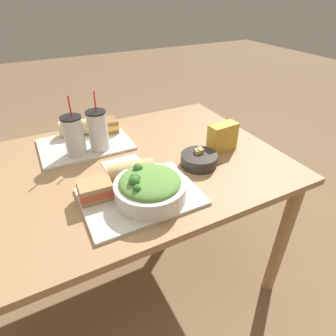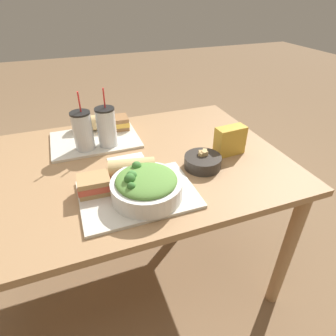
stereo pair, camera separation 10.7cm
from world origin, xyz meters
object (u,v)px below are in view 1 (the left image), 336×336
object	(u,v)px
sandwich_near	(95,190)
napkin_folded	(123,164)
baguette_far	(78,127)
drink_cup_red	(98,132)
baguette_near	(132,171)
sandwich_far	(106,126)
drink_cup_dark	(74,137)
soup_bowl	(199,159)
salad_bowl	(150,187)
chip_bag	(222,137)

from	to	relation	value
sandwich_near	napkin_folded	world-z (taller)	sandwich_near
sandwich_near	baguette_far	size ratio (longest dim) A/B	0.69
sandwich_near	drink_cup_red	distance (m)	0.36
napkin_folded	baguette_near	bearing A→B (deg)	-93.03
drink_cup_red	napkin_folded	bearing A→B (deg)	-72.94
sandwich_near	napkin_folded	size ratio (longest dim) A/B	0.76
drink_cup_red	napkin_folded	size ratio (longest dim) A/B	1.70
sandwich_far	drink_cup_dark	xyz separation A→B (m)	(-0.18, -0.16, 0.05)
soup_bowl	sandwich_far	distance (m)	0.54
baguette_far	drink_cup_dark	bearing A→B (deg)	177.88
salad_bowl	sandwich_near	bearing A→B (deg)	151.51
chip_bag	sandwich_far	bearing A→B (deg)	131.80
salad_bowl	sandwich_near	xyz separation A→B (m)	(-0.17, 0.09, -0.02)
baguette_far	baguette_near	bearing A→B (deg)	-156.31
salad_bowl	napkin_folded	bearing A→B (deg)	91.64
chip_bag	drink_cup_dark	bearing A→B (deg)	153.36
salad_bowl	napkin_folded	size ratio (longest dim) A/B	1.58
baguette_near	sandwich_far	xyz separation A→B (m)	(0.04, 0.46, -0.01)
chip_bag	napkin_folded	world-z (taller)	chip_bag
sandwich_near	chip_bag	bearing A→B (deg)	11.06
soup_bowl	baguette_near	size ratio (longest dim) A/B	0.82
baguette_far	drink_cup_dark	world-z (taller)	drink_cup_dark
baguette_near	napkin_folded	size ratio (longest dim) A/B	1.18
salad_bowl	drink_cup_dark	bearing A→B (deg)	110.59
soup_bowl	drink_cup_dark	distance (m)	0.55
chip_bag	soup_bowl	bearing A→B (deg)	-163.27
baguette_near	napkin_folded	distance (m)	0.15
soup_bowl	sandwich_near	bearing A→B (deg)	-176.43
baguette_near	salad_bowl	bearing A→B (deg)	-162.17
sandwich_far	drink_cup_dark	world-z (taller)	drink_cup_dark
sandwich_near	drink_cup_dark	world-z (taller)	drink_cup_dark
sandwich_near	napkin_folded	xyz separation A→B (m)	(0.16, 0.18, -0.04)
soup_bowl	baguette_far	xyz separation A→B (m)	(-0.40, 0.50, 0.02)
sandwich_far	baguette_near	bearing A→B (deg)	-90.86
chip_bag	salad_bowl	bearing A→B (deg)	-161.85
sandwich_near	sandwich_far	bearing A→B (deg)	71.90
drink_cup_red	baguette_far	bearing A→B (deg)	107.15
soup_bowl	baguette_near	world-z (taller)	baguette_near
salad_bowl	chip_bag	size ratio (longest dim) A/B	1.83
soup_bowl	baguette_near	bearing A→B (deg)	176.95
salad_bowl	baguette_far	bearing A→B (deg)	100.51
sandwich_near	chip_bag	xyz separation A→B (m)	(0.61, 0.09, 0.02)
sandwich_far	drink_cup_red	bearing A→B (deg)	-112.49
drink_cup_red	napkin_folded	xyz separation A→B (m)	(0.05, -0.16, -0.10)
salad_bowl	drink_cup_dark	distance (m)	0.47
baguette_far	chip_bag	bearing A→B (deg)	-116.13
sandwich_far	drink_cup_red	xyz separation A→B (m)	(-0.08, -0.16, 0.05)
drink_cup_red	chip_bag	xyz separation A→B (m)	(0.50, -0.25, -0.03)
sandwich_near	drink_cup_dark	bearing A→B (deg)	91.58
soup_bowl	sandwich_near	world-z (taller)	sandwich_near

